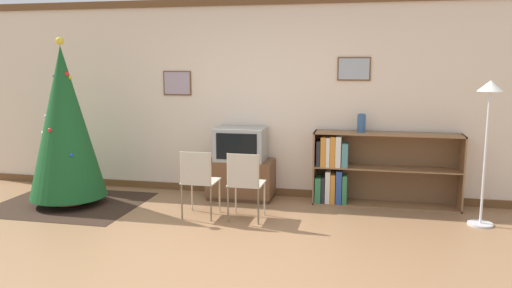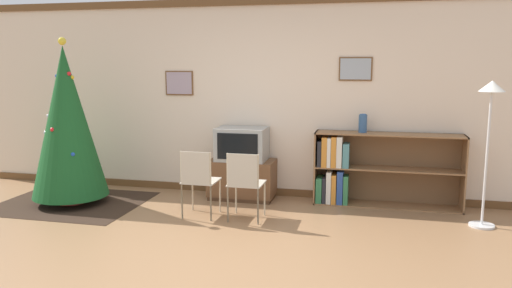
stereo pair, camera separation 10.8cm
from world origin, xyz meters
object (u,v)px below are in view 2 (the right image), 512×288
bookshelf (360,170)px  folding_chair_right (245,182)px  folding_chair_left (199,179)px  vase (363,123)px  christmas_tree (67,122)px  tv_console (242,179)px  television (242,144)px  standing_lamp (490,116)px

bookshelf → folding_chair_right: bearing=-141.6°
folding_chair_left → vase: bearing=29.3°
christmas_tree → bookshelf: size_ratio=1.16×
tv_console → vase: (1.59, 0.10, 0.80)m
christmas_tree → folding_chair_right: christmas_tree is taller
television → folding_chair_left: size_ratio=0.81×
christmas_tree → tv_console: bearing=19.2°
television → folding_chair_right: bearing=-73.3°
vase → standing_lamp: size_ratio=0.14×
folding_chair_left → standing_lamp: 3.37m
folding_chair_left → tv_console: bearing=73.3°
standing_lamp → television: bearing=170.0°
christmas_tree → television: size_ratio=3.22×
folding_chair_right → bookshelf: (1.29, 1.02, -0.02)m
folding_chair_left → vase: vase is taller
folding_chair_right → standing_lamp: size_ratio=0.50×
folding_chair_left → bookshelf: bearing=28.8°
christmas_tree → folding_chair_right: (2.43, -0.20, -0.60)m
folding_chair_left → vase: size_ratio=3.43×
christmas_tree → bookshelf: christmas_tree is taller
christmas_tree → bookshelf: 3.86m
bookshelf → folding_chair_left: bearing=-151.2°
television → standing_lamp: bearing=-10.0°
tv_console → folding_chair_left: size_ratio=1.08×
television → vase: vase is taller
standing_lamp → folding_chair_left: bearing=-172.6°
bookshelf → vase: bearing=69.0°
christmas_tree → bookshelf: (3.72, 0.82, -0.62)m
folding_chair_left → bookshelf: bookshelf is taller
bookshelf → tv_console: bearing=-177.3°
television → folding_chair_left: 1.03m
television → bookshelf: 1.61m
folding_chair_right → folding_chair_left: bearing=180.0°
folding_chair_left → standing_lamp: standing_lamp is taller
tv_console → folding_chair_right: folding_chair_right is taller
christmas_tree → vase: christmas_tree is taller
christmas_tree → vase: (3.73, 0.85, -0.00)m
bookshelf → vase: size_ratio=7.80×
standing_lamp → tv_console: bearing=169.9°
christmas_tree → folding_chair_left: (1.86, -0.20, -0.60)m
vase → tv_console: bearing=-176.4°
television → folding_chair_right: (0.28, -0.95, -0.29)m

